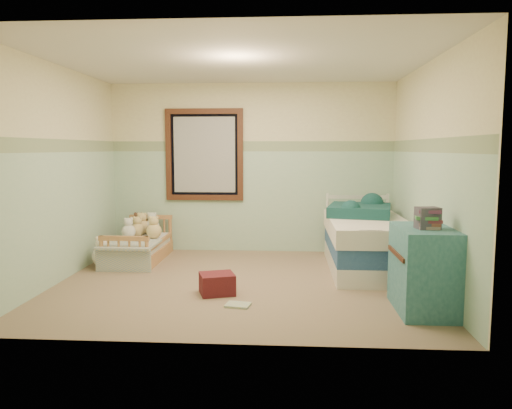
# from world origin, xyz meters

# --- Properties ---
(floor) EXTENTS (4.20, 3.60, 0.02)m
(floor) POSITION_xyz_m (0.00, 0.00, -0.01)
(floor) COLOR #7B6349
(floor) RESTS_ON ground
(ceiling) EXTENTS (4.20, 3.60, 0.02)m
(ceiling) POSITION_xyz_m (0.00, 0.00, 2.51)
(ceiling) COLOR silver
(ceiling) RESTS_ON wall_back
(wall_back) EXTENTS (4.20, 0.04, 2.50)m
(wall_back) POSITION_xyz_m (0.00, 1.80, 1.25)
(wall_back) COLOR beige
(wall_back) RESTS_ON floor
(wall_front) EXTENTS (4.20, 0.04, 2.50)m
(wall_front) POSITION_xyz_m (0.00, -1.80, 1.25)
(wall_front) COLOR beige
(wall_front) RESTS_ON floor
(wall_left) EXTENTS (0.04, 3.60, 2.50)m
(wall_left) POSITION_xyz_m (-2.10, 0.00, 1.25)
(wall_left) COLOR beige
(wall_left) RESTS_ON floor
(wall_right) EXTENTS (0.04, 3.60, 2.50)m
(wall_right) POSITION_xyz_m (2.10, 0.00, 1.25)
(wall_right) COLOR beige
(wall_right) RESTS_ON floor
(wainscot_mint) EXTENTS (4.20, 0.01, 1.50)m
(wainscot_mint) POSITION_xyz_m (0.00, 1.79, 0.75)
(wainscot_mint) COLOR #9BC1A7
(wainscot_mint) RESTS_ON floor
(border_strip) EXTENTS (4.20, 0.01, 0.15)m
(border_strip) POSITION_xyz_m (0.00, 1.79, 1.57)
(border_strip) COLOR #436148
(border_strip) RESTS_ON wall_back
(window_frame) EXTENTS (1.16, 0.06, 1.36)m
(window_frame) POSITION_xyz_m (-0.70, 1.76, 1.45)
(window_frame) COLOR #371911
(window_frame) RESTS_ON wall_back
(window_blinds) EXTENTS (0.92, 0.01, 1.12)m
(window_blinds) POSITION_xyz_m (-0.70, 1.77, 1.45)
(window_blinds) COLOR silver
(window_blinds) RESTS_ON window_frame
(toddler_bed_frame) EXTENTS (0.64, 1.29, 0.17)m
(toddler_bed_frame) POSITION_xyz_m (-1.51, 1.05, 0.08)
(toddler_bed_frame) COLOR #AE7A45
(toddler_bed_frame) RESTS_ON floor
(toddler_mattress) EXTENTS (0.59, 1.23, 0.12)m
(toddler_mattress) POSITION_xyz_m (-1.51, 1.05, 0.23)
(toddler_mattress) COLOR silver
(toddler_mattress) RESTS_ON toddler_bed_frame
(patchwork_quilt) EXTENTS (0.70, 0.64, 0.03)m
(patchwork_quilt) POSITION_xyz_m (-1.51, 0.65, 0.30)
(patchwork_quilt) COLOR #7194B5
(patchwork_quilt) RESTS_ON toddler_mattress
(plush_bed_brown) EXTENTS (0.21, 0.21, 0.21)m
(plush_bed_brown) POSITION_xyz_m (-1.66, 1.55, 0.39)
(plush_bed_brown) COLOR brown
(plush_bed_brown) RESTS_ON toddler_mattress
(plush_bed_white) EXTENTS (0.22, 0.22, 0.22)m
(plush_bed_white) POSITION_xyz_m (-1.46, 1.55, 0.39)
(plush_bed_white) COLOR silver
(plush_bed_white) RESTS_ON toddler_mattress
(plush_bed_tan) EXTENTS (0.19, 0.19, 0.19)m
(plush_bed_tan) POSITION_xyz_m (-1.61, 1.33, 0.38)
(plush_bed_tan) COLOR #E4C781
(plush_bed_tan) RESTS_ON toddler_mattress
(plush_bed_dark) EXTENTS (0.17, 0.17, 0.17)m
(plush_bed_dark) POSITION_xyz_m (-1.38, 1.33, 0.37)
(plush_bed_dark) COLOR black
(plush_bed_dark) RESTS_ON toddler_mattress
(plush_floor_cream) EXTENTS (0.27, 0.27, 0.27)m
(plush_floor_cream) POSITION_xyz_m (-1.87, 0.64, 0.14)
(plush_floor_cream) COLOR white
(plush_floor_cream) RESTS_ON floor
(plush_floor_tan) EXTENTS (0.25, 0.25, 0.25)m
(plush_floor_tan) POSITION_xyz_m (-1.72, 0.92, 0.12)
(plush_floor_tan) COLOR #E4C781
(plush_floor_tan) RESTS_ON floor
(twin_bed_frame) EXTENTS (0.92, 1.83, 0.22)m
(twin_bed_frame) POSITION_xyz_m (1.55, 0.70, 0.11)
(twin_bed_frame) COLOR white
(twin_bed_frame) RESTS_ON floor
(twin_boxspring) EXTENTS (0.92, 1.83, 0.22)m
(twin_boxspring) POSITION_xyz_m (1.55, 0.70, 0.33)
(twin_boxspring) COLOR navy
(twin_boxspring) RESTS_ON twin_bed_frame
(twin_mattress) EXTENTS (0.95, 1.87, 0.22)m
(twin_mattress) POSITION_xyz_m (1.55, 0.70, 0.55)
(twin_mattress) COLOR white
(twin_mattress) RESTS_ON twin_boxspring
(teal_blanket) EXTENTS (0.93, 0.97, 0.14)m
(teal_blanket) POSITION_xyz_m (1.50, 1.00, 0.73)
(teal_blanket) COLOR #102F31
(teal_blanket) RESTS_ON twin_mattress
(dresser) EXTENTS (0.50, 0.80, 0.80)m
(dresser) POSITION_xyz_m (1.84, -0.87, 0.40)
(dresser) COLOR #27606E
(dresser) RESTS_ON floor
(book_stack) EXTENTS (0.22, 0.19, 0.20)m
(book_stack) POSITION_xyz_m (1.84, -0.94, 0.91)
(book_stack) COLOR #432D2A
(book_stack) RESTS_ON dresser
(red_pillow) EXTENTS (0.43, 0.40, 0.22)m
(red_pillow) POSITION_xyz_m (-0.20, -0.46, 0.11)
(red_pillow) COLOR maroon
(red_pillow) RESTS_ON floor
(floor_book) EXTENTS (0.27, 0.22, 0.02)m
(floor_book) POSITION_xyz_m (0.07, -0.85, 0.01)
(floor_book) COLOR #F0E54B
(floor_book) RESTS_ON floor
(extra_plush_0) EXTENTS (0.22, 0.22, 0.22)m
(extra_plush_0) POSITION_xyz_m (-1.59, 1.50, 0.39)
(extra_plush_0) COLOR #E4C781
(extra_plush_0) RESTS_ON toddler_mattress
(extra_plush_1) EXTENTS (0.19, 0.19, 0.19)m
(extra_plush_1) POSITION_xyz_m (-1.69, 1.17, 0.38)
(extra_plush_1) COLOR silver
(extra_plush_1) RESTS_ON toddler_mattress
(extra_plush_2) EXTENTS (0.18, 0.18, 0.18)m
(extra_plush_2) POSITION_xyz_m (-1.68, 1.41, 0.38)
(extra_plush_2) COLOR white
(extra_plush_2) RESTS_ON toddler_mattress
(extra_plush_3) EXTENTS (0.21, 0.21, 0.21)m
(extra_plush_3) POSITION_xyz_m (-1.33, 1.17, 0.39)
(extra_plush_3) COLOR #E4C781
(extra_plush_3) RESTS_ON toddler_mattress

